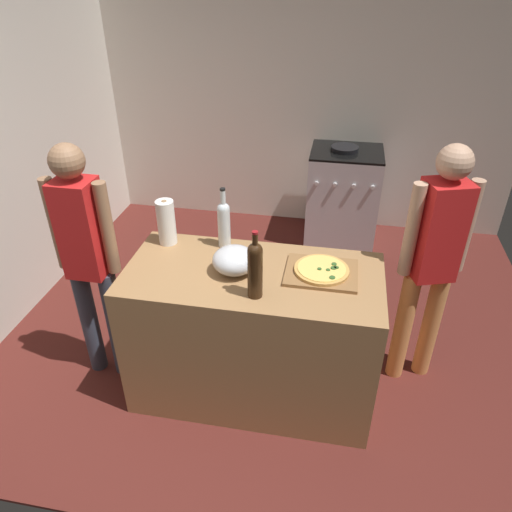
{
  "coord_description": "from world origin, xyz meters",
  "views": [
    {
      "loc": [
        0.49,
        -1.47,
        2.41
      ],
      "look_at": [
        0.07,
        0.8,
        0.96
      ],
      "focal_mm": 33.48,
      "sensor_mm": 36.0,
      "label": 1
    }
  ],
  "objects_px": {
    "stove": "(343,196)",
    "person_in_red": "(433,256)",
    "wine_bottle_dark": "(255,268)",
    "mixing_bowl": "(234,260)",
    "person_in_stripes": "(87,255)",
    "pizza": "(322,270)",
    "wine_bottle_green": "(224,222)",
    "paper_towel_roll": "(166,222)"
  },
  "relations": [
    {
      "from": "pizza",
      "to": "person_in_stripes",
      "type": "xyz_separation_m",
      "value": [
        -1.38,
        -0.06,
        -0.02
      ]
    },
    {
      "from": "mixing_bowl",
      "to": "person_in_red",
      "type": "bearing_deg",
      "value": 17.07
    },
    {
      "from": "person_in_stripes",
      "to": "paper_towel_roll",
      "type": "bearing_deg",
      "value": 29.99
    },
    {
      "from": "pizza",
      "to": "wine_bottle_green",
      "type": "bearing_deg",
      "value": 161.14
    },
    {
      "from": "wine_bottle_dark",
      "to": "person_in_stripes",
      "type": "distance_m",
      "value": 1.08
    },
    {
      "from": "pizza",
      "to": "wine_bottle_green",
      "type": "xyz_separation_m",
      "value": [
        -0.61,
        0.21,
        0.13
      ]
    },
    {
      "from": "mixing_bowl",
      "to": "wine_bottle_dark",
      "type": "bearing_deg",
      "value": -51.83
    },
    {
      "from": "pizza",
      "to": "paper_towel_roll",
      "type": "xyz_separation_m",
      "value": [
        -0.96,
        0.18,
        0.11
      ]
    },
    {
      "from": "mixing_bowl",
      "to": "paper_towel_roll",
      "type": "relative_size",
      "value": 0.86
    },
    {
      "from": "stove",
      "to": "wine_bottle_green",
      "type": "bearing_deg",
      "value": -110.93
    },
    {
      "from": "stove",
      "to": "person_in_red",
      "type": "height_order",
      "value": "person_in_red"
    },
    {
      "from": "mixing_bowl",
      "to": "wine_bottle_green",
      "type": "xyz_separation_m",
      "value": [
        -0.12,
        0.27,
        0.09
      ]
    },
    {
      "from": "wine_bottle_dark",
      "to": "mixing_bowl",
      "type": "bearing_deg",
      "value": 128.17
    },
    {
      "from": "wine_bottle_dark",
      "to": "person_in_red",
      "type": "xyz_separation_m",
      "value": [
        0.96,
        0.54,
        -0.15
      ]
    },
    {
      "from": "pizza",
      "to": "wine_bottle_dark",
      "type": "height_order",
      "value": "wine_bottle_dark"
    },
    {
      "from": "wine_bottle_green",
      "to": "stove",
      "type": "height_order",
      "value": "wine_bottle_green"
    },
    {
      "from": "stove",
      "to": "person_in_red",
      "type": "bearing_deg",
      "value": -73.24
    },
    {
      "from": "paper_towel_roll",
      "to": "person_in_red",
      "type": "height_order",
      "value": "person_in_red"
    },
    {
      "from": "person_in_stripes",
      "to": "person_in_red",
      "type": "relative_size",
      "value": 1.0
    },
    {
      "from": "person_in_red",
      "to": "person_in_stripes",
      "type": "bearing_deg",
      "value": -170.43
    },
    {
      "from": "person_in_stripes",
      "to": "person_in_red",
      "type": "xyz_separation_m",
      "value": [
        2.01,
        0.34,
        0.01
      ]
    },
    {
      "from": "mixing_bowl",
      "to": "person_in_red",
      "type": "distance_m",
      "value": 1.17
    },
    {
      "from": "paper_towel_roll",
      "to": "wine_bottle_green",
      "type": "xyz_separation_m",
      "value": [
        0.35,
        0.03,
        0.02
      ]
    },
    {
      "from": "mixing_bowl",
      "to": "wine_bottle_green",
      "type": "relative_size",
      "value": 0.65
    },
    {
      "from": "wine_bottle_green",
      "to": "person_in_red",
      "type": "height_order",
      "value": "person_in_red"
    },
    {
      "from": "person_in_stripes",
      "to": "wine_bottle_green",
      "type": "bearing_deg",
      "value": 19.21
    },
    {
      "from": "pizza",
      "to": "person_in_stripes",
      "type": "bearing_deg",
      "value": -177.43
    },
    {
      "from": "person_in_red",
      "to": "pizza",
      "type": "bearing_deg",
      "value": -156.32
    },
    {
      "from": "pizza",
      "to": "person_in_stripes",
      "type": "distance_m",
      "value": 1.38
    },
    {
      "from": "mixing_bowl",
      "to": "stove",
      "type": "relative_size",
      "value": 0.26
    },
    {
      "from": "person_in_stripes",
      "to": "person_in_red",
      "type": "height_order",
      "value": "person_in_red"
    },
    {
      "from": "wine_bottle_dark",
      "to": "person_in_stripes",
      "type": "height_order",
      "value": "person_in_stripes"
    },
    {
      "from": "person_in_red",
      "to": "paper_towel_roll",
      "type": "bearing_deg",
      "value": -176.5
    },
    {
      "from": "wine_bottle_green",
      "to": "wine_bottle_dark",
      "type": "bearing_deg",
      "value": -59.38
    },
    {
      "from": "mixing_bowl",
      "to": "pizza",
      "type": "bearing_deg",
      "value": 7.7
    },
    {
      "from": "mixing_bowl",
      "to": "person_in_stripes",
      "type": "distance_m",
      "value": 0.9
    },
    {
      "from": "stove",
      "to": "person_in_stripes",
      "type": "xyz_separation_m",
      "value": [
        -1.47,
        -2.11,
        0.46
      ]
    },
    {
      "from": "paper_towel_roll",
      "to": "wine_bottle_green",
      "type": "distance_m",
      "value": 0.35
    },
    {
      "from": "pizza",
      "to": "wine_bottle_dark",
      "type": "bearing_deg",
      "value": -141.45
    },
    {
      "from": "person_in_stripes",
      "to": "mixing_bowl",
      "type": "bearing_deg",
      "value": -0.22
    },
    {
      "from": "pizza",
      "to": "wine_bottle_green",
      "type": "relative_size",
      "value": 0.8
    },
    {
      "from": "mixing_bowl",
      "to": "person_in_stripes",
      "type": "xyz_separation_m",
      "value": [
        -0.89,
        0.0,
        -0.07
      ]
    }
  ]
}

